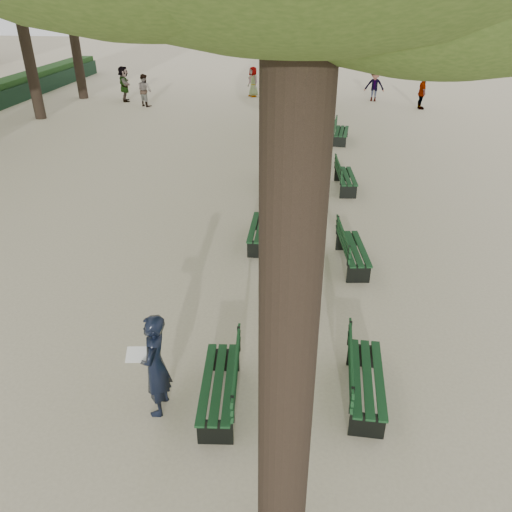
# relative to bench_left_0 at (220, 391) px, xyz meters

# --- Properties ---
(ground) EXTENTS (120.00, 120.00, 0.00)m
(ground) POSITION_rel_bench_left_0_xyz_m (-0.37, -0.25, -0.27)
(ground) COLOR #C4B795
(ground) RESTS_ON ground
(bench_left_0) EXTENTS (0.74, 1.85, 0.92)m
(bench_left_0) POSITION_rel_bench_left_0_xyz_m (0.00, 0.00, 0.00)
(bench_left_0) COLOR black
(bench_left_0) RESTS_ON ground
(bench_left_1) EXTENTS (0.60, 1.81, 0.92)m
(bench_left_1) POSITION_rel_bench_left_0_xyz_m (0.00, 5.63, 0.00)
(bench_left_1) COLOR black
(bench_left_1) RESTS_ON ground
(bench_left_2) EXTENTS (0.78, 1.86, 0.92)m
(bench_left_2) POSITION_rel_bench_left_0_xyz_m (-0.00, 9.89, 0.00)
(bench_left_2) COLOR black
(bench_left_2) RESTS_ON ground
(bench_left_3) EXTENTS (0.71, 1.84, 0.92)m
(bench_left_3) POSITION_rel_bench_left_0_xyz_m (0.00, 15.70, 0.00)
(bench_left_3) COLOR black
(bench_left_3) RESTS_ON ground
(bench_right_0) EXTENTS (0.61, 1.81, 0.92)m
(bench_right_0) POSITION_rel_bench_left_0_xyz_m (2.27, 0.40, 0.00)
(bench_right_0) COLOR black
(bench_right_0) RESTS_ON ground
(bench_right_1) EXTENTS (0.81, 1.86, 0.92)m
(bench_right_1) POSITION_rel_bench_left_0_xyz_m (2.27, 4.76, 0.00)
(bench_right_1) COLOR black
(bench_right_1) RESTS_ON ground
(bench_right_2) EXTENTS (0.73, 1.84, 0.92)m
(bench_right_2) POSITION_rel_bench_left_0_xyz_m (2.27, 9.77, 0.00)
(bench_right_2) COLOR black
(bench_right_2) RESTS_ON ground
(bench_right_3) EXTENTS (0.72, 1.84, 0.92)m
(bench_right_3) POSITION_rel_bench_left_0_xyz_m (2.27, 15.35, 0.00)
(bench_right_3) COLOR black
(bench_right_3) RESTS_ON ground
(man_with_map) EXTENTS (0.63, 0.71, 1.74)m
(man_with_map) POSITION_rel_bench_left_0_xyz_m (-0.91, -0.21, 0.60)
(man_with_map) COLOR black
(man_with_map) RESTS_ON ground
(pedestrian_d) EXTENTS (0.78, 0.83, 1.66)m
(pedestrian_d) POSITION_rel_bench_left_0_xyz_m (-2.63, 24.47, 0.56)
(pedestrian_d) COLOR #262628
(pedestrian_d) RESTS_ON ground
(pedestrian_e) EXTENTS (1.03, 1.76, 1.89)m
(pedestrian_e) POSITION_rel_bench_left_0_xyz_m (-9.61, 22.24, 0.67)
(pedestrian_e) COLOR #262628
(pedestrian_e) RESTS_ON ground
(pedestrian_c) EXTENTS (0.42, 1.01, 1.69)m
(pedestrian_c) POSITION_rel_bench_left_0_xyz_m (6.61, 22.21, 0.57)
(pedestrian_c) COLOR #262628
(pedestrian_c) RESTS_ON ground
(pedestrian_b) EXTENTS (1.14, 0.52, 1.70)m
(pedestrian_b) POSITION_rel_bench_left_0_xyz_m (4.30, 24.00, 0.58)
(pedestrian_b) COLOR #262628
(pedestrian_b) RESTS_ON ground
(pedestrian_a) EXTENTS (0.86, 0.73, 1.67)m
(pedestrian_a) POSITION_rel_bench_left_0_xyz_m (-8.08, 21.12, 0.56)
(pedestrian_a) COLOR #262628
(pedestrian_a) RESTS_ON ground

